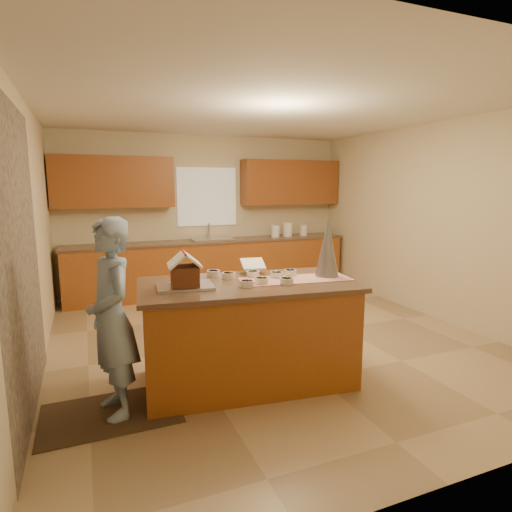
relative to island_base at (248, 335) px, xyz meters
name	(u,v)px	position (x,y,z in m)	size (l,w,h in m)	color
floor	(270,339)	(0.65, 0.94, -0.46)	(5.50, 5.50, 0.00)	tan
ceiling	(271,108)	(0.65, 0.94, 2.24)	(5.50, 5.50, 0.00)	silver
wall_back	(207,214)	(0.65, 3.69, 0.89)	(5.50, 5.50, 0.00)	beige
wall_front	(467,274)	(0.65, -1.81, 0.89)	(5.50, 5.50, 0.00)	beige
wall_left	(30,239)	(-1.85, 0.94, 0.89)	(5.50, 5.50, 0.00)	beige
wall_right	(434,222)	(3.15, 0.94, 0.89)	(5.50, 5.50, 0.00)	beige
stone_accent	(22,263)	(-1.83, 0.14, 0.79)	(2.50, 2.50, 0.00)	gray
window_curtain	(207,197)	(0.65, 3.66, 1.19)	(1.05, 0.03, 1.00)	white
back_counter_base	(212,267)	(0.65, 3.39, -0.02)	(4.80, 0.60, 0.88)	#97471F
back_counter_top	(212,241)	(0.65, 3.39, 0.44)	(4.85, 0.63, 0.04)	brown
upper_cabinet_left	(113,182)	(-0.90, 3.51, 1.44)	(1.85, 0.35, 0.80)	brown
upper_cabinet_right	(290,182)	(2.20, 3.51, 1.44)	(1.85, 0.35, 0.80)	brown
sink	(212,242)	(0.65, 3.39, 0.43)	(0.70, 0.45, 0.12)	silver
faucet	(209,231)	(0.65, 3.57, 0.60)	(0.03, 0.03, 0.28)	silver
island_base	(248,335)	(0.00, 0.00, 0.00)	(1.89, 0.94, 0.92)	#97471F
island_top	(248,285)	(0.00, 0.00, 0.48)	(1.97, 1.03, 0.04)	brown
table_runner	(296,279)	(0.47, -0.06, 0.51)	(1.05, 0.38, 0.01)	#9E100B
baking_tray	(185,286)	(-0.58, 0.02, 0.52)	(0.48, 0.36, 0.03)	silver
cookbook	(253,264)	(0.20, 0.38, 0.60)	(0.23, 0.02, 0.19)	white
tinsel_tree	(328,247)	(0.82, -0.05, 0.79)	(0.23, 0.23, 0.58)	#ACAEB8
rug	(111,413)	(-1.26, -0.14, -0.46)	(1.09, 0.71, 0.01)	black
boy	(112,318)	(-1.21, -0.14, 0.35)	(0.58, 0.38, 1.60)	#8CA4C7
canister_a	(275,231)	(1.85, 3.39, 0.57)	(0.16, 0.16, 0.22)	white
canister_b	(288,229)	(2.10, 3.39, 0.59)	(0.18, 0.18, 0.25)	white
canister_c	(304,230)	(2.43, 3.39, 0.56)	(0.14, 0.14, 0.20)	white
paper_towel	(121,237)	(-0.84, 3.39, 0.58)	(0.11, 0.11, 0.23)	white
gingerbread_house	(185,273)	(-0.58, 0.02, 0.64)	(0.32, 0.33, 0.30)	brown
candy_bowls	(257,277)	(0.12, 0.07, 0.53)	(0.84, 0.71, 0.06)	#2E4CB0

